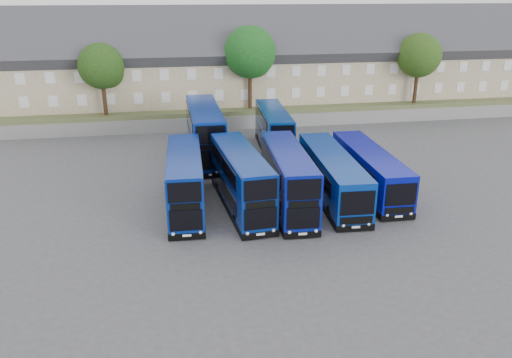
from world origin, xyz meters
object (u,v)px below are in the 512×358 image
object	(u,v)px
dd_front_left	(185,182)
tree_far	(437,47)
tree_mid	(251,54)
dd_front_mid	(241,181)
coach_east_a	(332,176)
tree_west	(103,68)
tree_east	(420,57)

from	to	relation	value
dd_front_left	tree_far	world-z (taller)	tree_far
dd_front_left	tree_mid	size ratio (longest dim) A/B	1.13
dd_front_mid	coach_east_a	distance (m)	7.07
coach_east_a	tree_west	distance (m)	29.12
tree_west	tree_far	world-z (taller)	tree_far
dd_front_mid	tree_far	size ratio (longest dim) A/B	1.23
dd_front_left	tree_far	distance (m)	45.59
dd_front_mid	coach_east_a	size ratio (longest dim) A/B	0.87
dd_front_left	coach_east_a	size ratio (longest dim) A/B	0.84
tree_west	tree_mid	world-z (taller)	tree_mid
dd_front_mid	dd_front_left	bearing A→B (deg)	167.54
tree_west	tree_mid	bearing A→B (deg)	1.79
tree_west	tree_far	distance (m)	42.58
coach_east_a	dd_front_left	bearing A→B (deg)	-175.83
tree_east	dd_front_mid	bearing A→B (deg)	-137.34
dd_front_left	tree_mid	xyz separation A→B (m)	(8.56, 22.68, 6.06)
dd_front_left	tree_mid	world-z (taller)	tree_mid
dd_front_mid	tree_mid	world-z (taller)	tree_mid
dd_front_left	dd_front_mid	distance (m)	3.96
dd_front_mid	tree_east	bearing A→B (deg)	37.72
tree_west	tree_east	bearing A→B (deg)	0.00
dd_front_left	dd_front_mid	bearing A→B (deg)	-5.39
tree_west	tree_mid	size ratio (longest dim) A/B	0.83
tree_west	dd_front_mid	bearing A→B (deg)	-63.40
dd_front_mid	tree_west	world-z (taller)	tree_west
dd_front_mid	tree_far	xyz separation A→B (m)	(30.63, 29.70, 5.67)
coach_east_a	tree_west	bearing A→B (deg)	132.81
coach_east_a	tree_mid	size ratio (longest dim) A/B	1.34
tree_mid	tree_far	distance (m)	26.80
tree_west	tree_east	xyz separation A→B (m)	(36.00, 0.00, 0.34)
tree_east	coach_east_a	bearing A→B (deg)	-128.78
tree_east	tree_far	xyz separation A→B (m)	(6.00, 7.00, 0.34)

